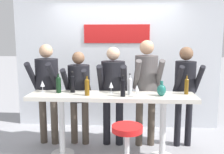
% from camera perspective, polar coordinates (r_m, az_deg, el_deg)
% --- Properties ---
extents(back_wall, '(4.09, 0.12, 2.78)m').
position_cam_1_polar(back_wall, '(5.02, 1.00, 4.18)').
color(back_wall, silver).
rests_on(back_wall, ground_plane).
extents(tasting_table, '(2.49, 0.52, 0.98)m').
position_cam_1_polar(tasting_table, '(3.76, -0.08, -6.34)').
color(tasting_table, silver).
rests_on(tasting_table, ground_plane).
extents(bar_stool, '(0.40, 0.40, 0.77)m').
position_cam_1_polar(bar_stool, '(3.16, 3.46, -15.43)').
color(bar_stool, silver).
rests_on(bar_stool, ground_plane).
extents(person_far_left, '(0.50, 0.59, 1.71)m').
position_cam_1_polar(person_far_left, '(4.32, -14.64, -1.45)').
color(person_far_left, '#473D33').
rests_on(person_far_left, ground_plane).
extents(person_left, '(0.46, 0.55, 1.59)m').
position_cam_1_polar(person_left, '(4.22, -7.59, -2.53)').
color(person_left, '#473D33').
rests_on(person_left, ground_plane).
extents(person_center_left, '(0.47, 0.55, 1.66)m').
position_cam_1_polar(person_center_left, '(4.13, 0.24, -2.05)').
color(person_center_left, black).
rests_on(person_center_left, ground_plane).
extents(person_center, '(0.49, 0.60, 1.77)m').
position_cam_1_polar(person_center, '(4.13, 7.82, -1.05)').
color(person_center, '#473D33').
rests_on(person_center, ground_plane).
extents(person_center_right, '(0.44, 0.55, 1.67)m').
position_cam_1_polar(person_center_right, '(4.25, 16.35, -1.87)').
color(person_center_right, black).
rests_on(person_center_right, ground_plane).
extents(wine_bottle_0, '(0.07, 0.07, 0.33)m').
position_cam_1_polar(wine_bottle_0, '(3.88, -9.02, -1.34)').
color(wine_bottle_0, black).
rests_on(wine_bottle_0, tasting_table).
extents(wine_bottle_1, '(0.06, 0.06, 0.30)m').
position_cam_1_polar(wine_bottle_1, '(3.88, 16.68, -1.84)').
color(wine_bottle_1, brown).
rests_on(wine_bottle_1, tasting_table).
extents(wine_bottle_2, '(0.08, 0.08, 0.30)m').
position_cam_1_polar(wine_bottle_2, '(3.90, -12.14, -1.51)').
color(wine_bottle_2, black).
rests_on(wine_bottle_2, tasting_table).
extents(wine_bottle_3, '(0.07, 0.07, 0.31)m').
position_cam_1_polar(wine_bottle_3, '(3.57, 2.51, -2.24)').
color(wine_bottle_3, black).
rests_on(wine_bottle_3, tasting_table).
extents(wine_bottle_4, '(0.07, 0.07, 0.30)m').
position_cam_1_polar(wine_bottle_4, '(3.65, -5.73, -2.08)').
color(wine_bottle_4, brown).
rests_on(wine_bottle_4, tasting_table).
extents(wine_bottle_5, '(0.06, 0.06, 0.32)m').
position_cam_1_polar(wine_bottle_5, '(3.69, 4.08, -1.92)').
color(wine_bottle_5, '#B7BCC1').
rests_on(wine_bottle_5, tasting_table).
extents(wine_glass_0, '(0.07, 0.07, 0.18)m').
position_cam_1_polar(wine_glass_0, '(3.78, -0.21, -1.87)').
color(wine_glass_0, silver).
rests_on(wine_glass_0, tasting_table).
extents(wine_glass_1, '(0.07, 0.07, 0.18)m').
position_cam_1_polar(wine_glass_1, '(3.57, 5.69, -2.57)').
color(wine_glass_1, silver).
rests_on(wine_glass_1, tasting_table).
extents(wine_glass_2, '(0.07, 0.07, 0.18)m').
position_cam_1_polar(wine_glass_2, '(4.02, -15.62, -1.54)').
color(wine_glass_2, silver).
rests_on(wine_glass_2, tasting_table).
extents(decorative_vase, '(0.13, 0.13, 0.22)m').
position_cam_1_polar(decorative_vase, '(3.68, 11.24, -2.91)').
color(decorative_vase, '#1E665B').
rests_on(decorative_vase, tasting_table).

